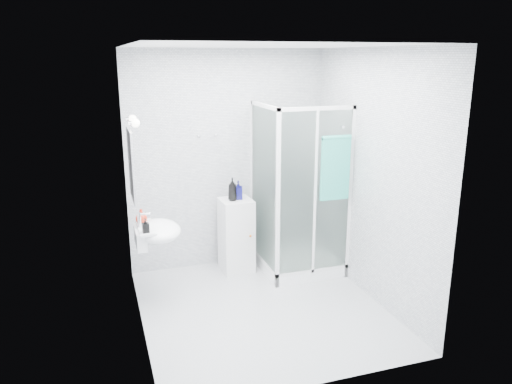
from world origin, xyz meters
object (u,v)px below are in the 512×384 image
object	(u,v)px
shampoo_bottle_a	(232,189)
hand_towel	(335,166)
storage_cabinet	(236,235)
shower_enclosure	(295,236)
soap_dispenser_black	(146,226)
soap_dispenser_orange	(141,216)
shampoo_bottle_b	(238,190)
wall_basin	(156,232)

from	to	relation	value
shampoo_bottle_a	hand_towel	bearing A→B (deg)	-32.66
storage_cabinet	hand_towel	distance (m)	1.46
shower_enclosure	storage_cabinet	distance (m)	0.69
storage_cabinet	soap_dispenser_black	bearing A→B (deg)	-148.47
soap_dispenser_black	soap_dispenser_orange	bearing A→B (deg)	92.35
shower_enclosure	shampoo_bottle_b	size ratio (longest dim) A/B	9.20
wall_basin	shampoo_bottle_a	bearing A→B (deg)	29.67
wall_basin	shampoo_bottle_a	world-z (taller)	shampoo_bottle_a
wall_basin	soap_dispenser_orange	bearing A→B (deg)	138.96
soap_dispenser_black	wall_basin	bearing A→B (deg)	58.24
hand_towel	soap_dispenser_black	distance (m)	2.10
shampoo_bottle_b	soap_dispenser_orange	world-z (taller)	shampoo_bottle_b
shampoo_bottle_a	soap_dispenser_orange	size ratio (longest dim) A/B	1.78
wall_basin	storage_cabinet	distance (m)	1.21
shower_enclosure	soap_dispenser_orange	bearing A→B (deg)	-173.33
shower_enclosure	hand_towel	distance (m)	1.04
shower_enclosure	soap_dispenser_orange	size ratio (longest dim) A/B	13.16
hand_towel	shampoo_bottle_a	distance (m)	1.22
shampoo_bottle_a	wall_basin	bearing A→B (deg)	-150.33
shower_enclosure	wall_basin	size ratio (longest dim) A/B	3.57
wall_basin	shampoo_bottle_b	size ratio (longest dim) A/B	2.58
hand_towel	shampoo_bottle_a	xyz separation A→B (m)	(-0.99, 0.63, -0.34)
hand_towel	soap_dispenser_black	world-z (taller)	hand_towel
wall_basin	soap_dispenser_black	size ratio (longest dim) A/B	3.99
shampoo_bottle_a	storage_cabinet	bearing A→B (deg)	24.89
hand_towel	shampoo_bottle_b	xyz separation A→B (m)	(-0.90, 0.68, -0.36)
storage_cabinet	wall_basin	bearing A→B (deg)	-152.84
soap_dispenser_orange	wall_basin	bearing A→B (deg)	-41.04
shampoo_bottle_a	soap_dispenser_orange	xyz separation A→B (m)	(-1.08, -0.44, -0.08)
storage_cabinet	soap_dispenser_orange	world-z (taller)	soap_dispenser_orange
soap_dispenser_black	hand_towel	bearing A→B (deg)	2.67
shower_enclosure	shampoo_bottle_a	size ratio (longest dim) A/B	7.38
hand_towel	shampoo_bottle_a	bearing A→B (deg)	147.34
shampoo_bottle_a	shampoo_bottle_b	world-z (taller)	shampoo_bottle_a
shower_enclosure	hand_towel	bearing A→B (deg)	-53.92
shower_enclosure	soap_dispenser_orange	xyz separation A→B (m)	(-1.78, -0.21, 0.49)
wall_basin	soap_dispenser_orange	world-z (taller)	soap_dispenser_orange
shampoo_bottle_b	soap_dispenser_black	distance (m)	1.39
wall_basin	soap_dispenser_orange	distance (m)	0.22
shower_enclosure	soap_dispenser_black	xyz separation A→B (m)	(-1.77, -0.50, 0.49)
wall_basin	hand_towel	xyz separation A→B (m)	(1.95, -0.09, 0.56)
shower_enclosure	soap_dispenser_black	bearing A→B (deg)	-164.28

